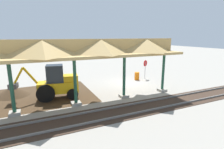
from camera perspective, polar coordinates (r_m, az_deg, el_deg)
ground_plane at (r=19.40m, az=5.25°, el=-2.81°), size 120.00×120.00×0.00m
dirt_work_zone at (r=16.54m, az=-23.71°, el=-6.58°), size 9.62×7.00×0.01m
platform_canopy at (r=12.59m, az=-31.13°, el=6.47°), size 25.82×3.20×4.90m
rail_tracks at (r=14.50m, az=17.83°, el=-8.65°), size 60.00×2.58×0.15m
stop_sign at (r=21.51m, az=10.81°, el=2.96°), size 0.71×0.33×2.25m
backhoe at (r=15.13m, az=-17.75°, el=-2.84°), size 5.33×2.11×2.82m
dirt_mound at (r=17.79m, az=-29.64°, el=-5.88°), size 5.88×5.88×1.59m
traffic_barrel at (r=20.91m, az=8.13°, el=-0.49°), size 0.56×0.56×0.90m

